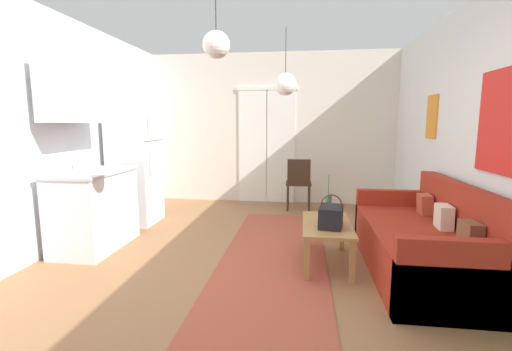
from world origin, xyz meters
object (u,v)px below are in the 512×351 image
object	(u,v)px
refrigerator	(135,165)
pendant_lamp_far	(285,84)
pendant_lamp_near	(216,45)
accent_chair	(299,181)
coffee_table	(327,229)
bamboo_vase	(328,206)
handbag	(331,216)
couch	(426,244)

from	to	relation	value
refrigerator	pendant_lamp_far	distance (m)	2.45
pendant_lamp_near	accent_chair	bearing A→B (deg)	78.64
coffee_table	bamboo_vase	distance (m)	0.28
coffee_table	pendant_lamp_near	bearing A→B (deg)	-139.14
handbag	refrigerator	size ratio (longest dim) A/B	0.20
handbag	refrigerator	bearing A→B (deg)	153.31
pendant_lamp_near	couch	bearing A→B (deg)	20.56
pendant_lamp_near	pendant_lamp_far	world-z (taller)	same
coffee_table	refrigerator	xyz separation A→B (m)	(-2.69, 1.24, 0.48)
bamboo_vase	handbag	xyz separation A→B (m)	(0.01, -0.33, -0.02)
refrigerator	pendant_lamp_near	world-z (taller)	pendant_lamp_near
couch	bamboo_vase	distance (m)	1.02
bamboo_vase	pendant_lamp_near	world-z (taller)	pendant_lamp_near
bamboo_vase	refrigerator	bearing A→B (deg)	159.12
refrigerator	bamboo_vase	bearing A→B (deg)	-20.88
coffee_table	pendant_lamp_far	bearing A→B (deg)	111.92
refrigerator	accent_chair	world-z (taller)	refrigerator
bamboo_vase	pendant_lamp_near	size ratio (longest dim) A/B	0.62
pendant_lamp_near	coffee_table	bearing A→B (deg)	40.86
pendant_lamp_far	handbag	bearing A→B (deg)	-68.89
couch	bamboo_vase	size ratio (longest dim) A/B	4.14
bamboo_vase	pendant_lamp_far	size ratio (longest dim) A/B	0.53
handbag	accent_chair	xyz separation A→B (m)	(-0.35, 2.42, -0.05)
bamboo_vase	pendant_lamp_near	distance (m)	2.05
accent_chair	pendant_lamp_near	xyz separation A→B (m)	(-0.62, -3.11, 1.57)
bamboo_vase	accent_chair	world-z (taller)	bamboo_vase
refrigerator	pendant_lamp_near	xyz separation A→B (m)	(1.74, -2.05, 1.20)
refrigerator	accent_chair	distance (m)	2.62
couch	accent_chair	distance (m)	2.72
refrigerator	couch	bearing A→B (deg)	-20.26
couch	coffee_table	world-z (taller)	couch
coffee_table	refrigerator	world-z (taller)	refrigerator
handbag	pendant_lamp_far	xyz separation A→B (m)	(-0.54, 1.39, 1.43)
bamboo_vase	pendant_lamp_far	distance (m)	1.85
coffee_table	couch	bearing A→B (deg)	-6.29
couch	coffee_table	size ratio (longest dim) A/B	2.05
refrigerator	accent_chair	size ratio (longest dim) A/B	1.97
accent_chair	pendant_lamp_far	size ratio (longest dim) A/B	0.99
coffee_table	refrigerator	bearing A→B (deg)	155.26
accent_chair	handbag	bearing A→B (deg)	97.21
accent_chair	pendant_lamp_near	world-z (taller)	pendant_lamp_near
couch	pendant_lamp_near	distance (m)	2.69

